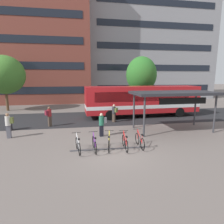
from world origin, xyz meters
TOP-DOWN VIEW (x-y plane):
  - ground at (0.00, 0.00)m, footprint 200.00×200.00m
  - bus_lane_asphalt at (0.00, 9.28)m, footprint 80.00×7.20m
  - city_bus at (4.85, 9.28)m, footprint 12.11×3.04m
  - bike_rack at (-0.13, 0.50)m, footprint 4.53×0.18m
  - parked_bicycle_white_0 at (-1.92, 0.42)m, footprint 0.52×1.71m
  - parked_bicycle_purple_1 at (-1.01, 0.44)m, footprint 0.52×1.72m
  - parked_bicycle_yellow_2 at (-0.16, 0.52)m, footprint 0.53×1.70m
  - parked_bicycle_red_3 at (0.75, 0.38)m, footprint 0.52×1.72m
  - parked_bicycle_red_4 at (1.70, 0.56)m, footprint 0.52×1.72m
  - transit_shelter at (5.34, 3.64)m, footprint 6.37×3.30m
  - commuter_grey_pack_0 at (-0.27, 3.05)m, footprint 0.56×0.39m
  - commuter_olive_pack_1 at (1.36, 7.16)m, footprint 0.59×0.58m
  - commuter_olive_pack_2 at (-6.57, 3.73)m, footprint 0.54×0.36m
  - commuter_maroon_pack_3 at (-4.35, 6.48)m, footprint 0.60×0.56m
  - trash_bin at (-7.31, 5.75)m, footprint 0.55×0.55m
  - street_tree_0 at (6.18, 14.03)m, footprint 3.92×3.92m
  - street_tree_1 at (-10.73, 15.49)m, footprint 4.82×4.82m
  - building_left_wing at (-8.47, 26.11)m, footprint 17.06×11.82m
  - building_right_wing at (12.19, 30.53)m, footprint 24.58×13.80m

SIDE VIEW (x-z plane):
  - ground at x=0.00m, z-range 0.00..0.00m
  - bus_lane_asphalt at x=0.00m, z-range 0.00..0.01m
  - bike_rack at x=-0.13m, z-range -0.25..0.45m
  - parked_bicycle_white_0 at x=-1.92m, z-range -0.11..0.88m
  - parked_bicycle_purple_1 at x=-1.01m, z-range -0.11..0.88m
  - parked_bicycle_yellow_2 at x=-0.16m, z-range -0.11..0.88m
  - parked_bicycle_red_3 at x=0.75m, z-range -0.11..0.88m
  - parked_bicycle_red_4 at x=1.70m, z-range -0.11..0.88m
  - trash_bin at x=-7.31m, z-range 0.00..1.03m
  - commuter_olive_pack_1 at x=1.36m, z-range 0.12..1.78m
  - commuter_grey_pack_0 at x=-0.27m, z-range 0.12..1.78m
  - commuter_maroon_pack_3 at x=-4.35m, z-range 0.13..1.83m
  - commuter_olive_pack_2 at x=-6.57m, z-range 0.13..1.88m
  - city_bus at x=4.85m, z-range 0.18..3.38m
  - transit_shelter at x=5.34m, z-range 1.33..4.36m
  - street_tree_1 at x=-10.73m, z-range 1.04..7.82m
  - street_tree_0 at x=6.18m, z-range 1.08..7.85m
  - building_left_wing at x=-8.47m, z-range 0.00..21.96m
  - building_right_wing at x=12.19m, z-range 0.00..25.74m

